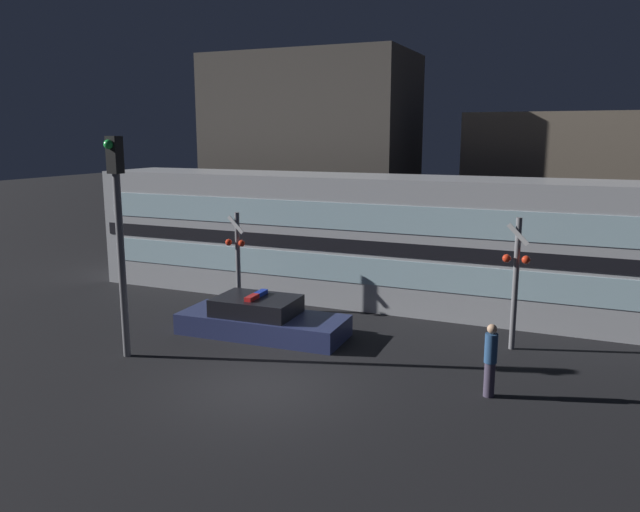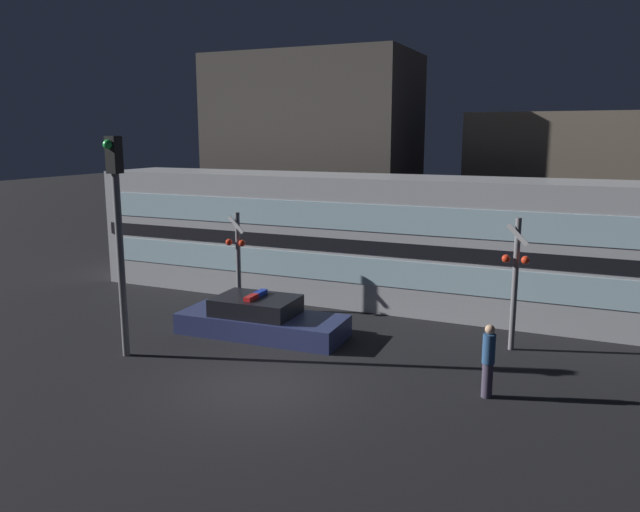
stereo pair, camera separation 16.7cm
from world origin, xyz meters
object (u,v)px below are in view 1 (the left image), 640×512
police_car (261,320)px  traffic_light_corner (119,226)px  train (368,239)px  crossing_signal_near (516,278)px  pedestrian (490,360)px

police_car → traffic_light_corner: traffic_light_corner is taller
train → crossing_signal_near: train is taller
traffic_light_corner → train: bearing=63.6°
crossing_signal_near → traffic_light_corner: bearing=-153.4°
police_car → pedestrian: (6.60, -1.77, 0.40)m
train → traffic_light_corner: (-3.83, -7.71, 1.25)m
police_car → crossing_signal_near: bearing=11.0°
train → crossing_signal_near: size_ratio=5.69×
crossing_signal_near → traffic_light_corner: (-9.01, -4.51, 1.45)m
crossing_signal_near → traffic_light_corner: traffic_light_corner is taller
crossing_signal_near → pedestrian: bearing=-91.4°
train → police_car: 5.29m
train → crossing_signal_near: bearing=-31.7°
train → pedestrian: 8.40m
police_car → traffic_light_corner: size_ratio=0.87×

